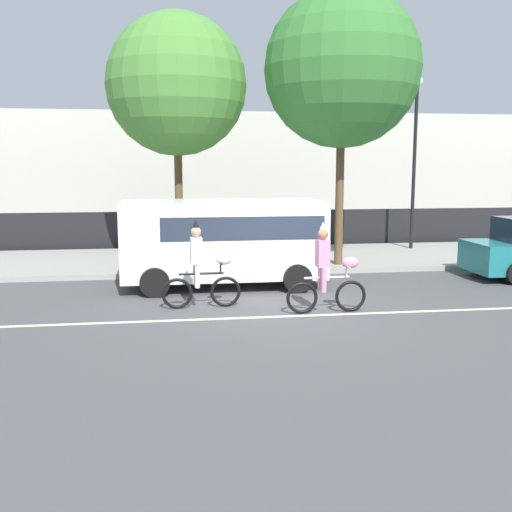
# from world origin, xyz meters

# --- Properties ---
(ground_plane) EXTENTS (80.00, 80.00, 0.00)m
(ground_plane) POSITION_xyz_m (0.00, 0.00, 0.00)
(ground_plane) COLOR #4C4C4F
(road_centre_line) EXTENTS (36.00, 0.14, 0.01)m
(road_centre_line) POSITION_xyz_m (0.00, -0.50, 0.00)
(road_centre_line) COLOR beige
(road_centre_line) RESTS_ON ground
(sidewalk_curb) EXTENTS (60.00, 5.00, 0.15)m
(sidewalk_curb) POSITION_xyz_m (0.00, 6.50, 0.07)
(sidewalk_curb) COLOR #9E9B93
(sidewalk_curb) RESTS_ON ground
(fence_line) EXTENTS (40.00, 0.08, 1.40)m
(fence_line) POSITION_xyz_m (0.00, 9.40, 0.70)
(fence_line) COLOR black
(fence_line) RESTS_ON ground
(building_backdrop) EXTENTS (28.00, 8.00, 5.32)m
(building_backdrop) POSITION_xyz_m (0.16, 18.00, 2.66)
(building_backdrop) COLOR beige
(building_backdrop) RESTS_ON ground
(parade_cyclist_zebra) EXTENTS (1.72, 0.50, 1.92)m
(parade_cyclist_zebra) POSITION_xyz_m (-1.82, 0.51, 0.84)
(parade_cyclist_zebra) COLOR black
(parade_cyclist_zebra) RESTS_ON ground
(parade_cyclist_pink) EXTENTS (1.72, 0.50, 1.92)m
(parade_cyclist_pink) POSITION_xyz_m (0.74, -0.30, 0.84)
(parade_cyclist_pink) COLOR black
(parade_cyclist_pink) RESTS_ON ground
(parked_van_white) EXTENTS (5.00, 2.22, 2.18)m
(parked_van_white) POSITION_xyz_m (-1.09, 2.70, 1.28)
(parked_van_white) COLOR white
(parked_van_white) RESTS_ON ground
(street_lamp_post) EXTENTS (0.36, 0.36, 5.86)m
(street_lamp_post) POSITION_xyz_m (5.89, 7.64, 3.99)
(street_lamp_post) COLOR black
(street_lamp_post) RESTS_ON sidewalk_curb
(street_tree_near_lamp) EXTENTS (4.16, 4.16, 7.32)m
(street_tree_near_lamp) POSITION_xyz_m (-2.20, 6.16, 5.38)
(street_tree_near_lamp) COLOR brown
(street_tree_near_lamp) RESTS_ON sidewalk_curb
(street_tree_far_corner) EXTENTS (4.44, 4.44, 7.80)m
(street_tree_far_corner) POSITION_xyz_m (2.42, 4.73, 5.73)
(street_tree_far_corner) COLOR brown
(street_tree_far_corner) RESTS_ON sidewalk_curb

